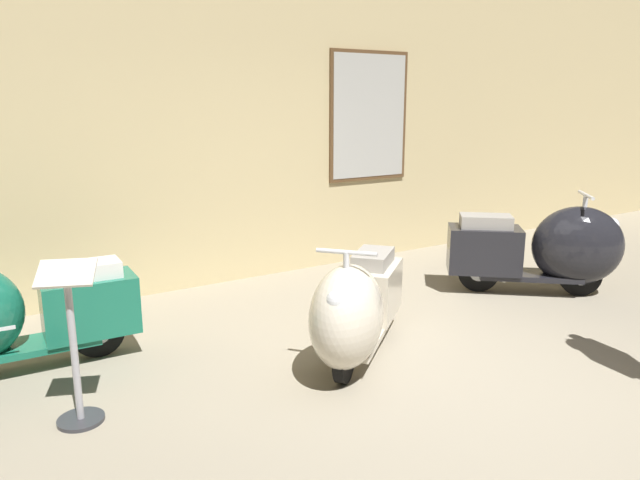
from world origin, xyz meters
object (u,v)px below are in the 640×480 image
(scooter_0, at_px, (2,315))
(scooter_1, at_px, (356,309))
(scooter_2, at_px, (548,248))
(info_stanchion, at_px, (75,359))

(scooter_0, relative_size, scooter_1, 1.10)
(scooter_0, relative_size, scooter_2, 1.01)
(scooter_1, bearing_deg, info_stanchion, -46.87)
(scooter_0, height_order, info_stanchion, info_stanchion)
(scooter_1, distance_m, info_stanchion, 1.92)
(scooter_1, height_order, scooter_2, scooter_2)
(scooter_0, relative_size, info_stanchion, 1.60)
(scooter_2, bearing_deg, scooter_1, -132.77)
(scooter_0, height_order, scooter_1, scooter_0)
(scooter_2, bearing_deg, info_stanchion, -138.50)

